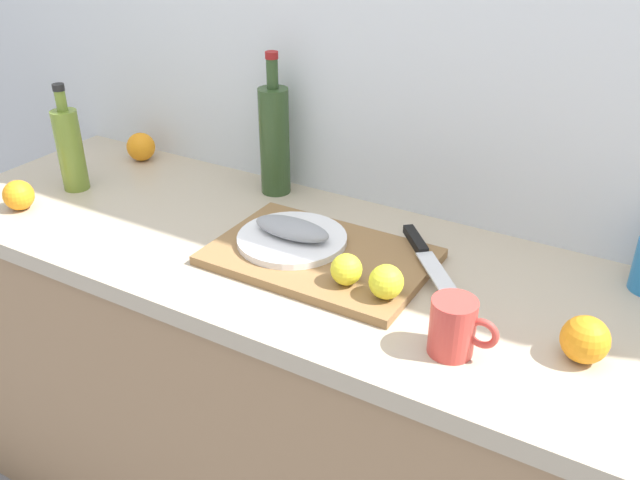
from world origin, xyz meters
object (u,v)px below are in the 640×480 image
(coffee_mug_0, at_px, (454,327))
(chef_knife, at_px, (423,252))
(white_plate, at_px, (292,239))
(olive_oil_bottle, at_px, (70,148))
(lemon_0, at_px, (346,269))
(wine_bottle, at_px, (274,139))
(fish_fillet, at_px, (291,229))
(orange_0, at_px, (141,147))
(cutting_board, at_px, (320,257))

(coffee_mug_0, bearing_deg, chef_knife, 122.27)
(white_plate, relative_size, olive_oil_bottle, 0.87)
(lemon_0, bearing_deg, wine_bottle, 139.38)
(wine_bottle, bearing_deg, lemon_0, -40.62)
(fish_fillet, distance_m, chef_knife, 0.28)
(orange_0, bearing_deg, wine_bottle, 1.83)
(fish_fillet, relative_size, chef_knife, 0.74)
(cutting_board, xyz_separation_m, orange_0, (-0.71, 0.23, 0.03))
(cutting_board, xyz_separation_m, lemon_0, (0.10, -0.08, 0.04))
(orange_0, bearing_deg, chef_knife, -8.54)
(wine_bottle, xyz_separation_m, coffee_mug_0, (0.62, -0.39, -0.09))
(lemon_0, bearing_deg, cutting_board, 143.38)
(olive_oil_bottle, distance_m, orange_0, 0.24)
(cutting_board, relative_size, lemon_0, 7.31)
(orange_0, bearing_deg, olive_oil_bottle, -92.52)
(fish_fillet, distance_m, wine_bottle, 0.32)
(lemon_0, bearing_deg, fish_fillet, 154.81)
(cutting_board, xyz_separation_m, fish_fillet, (-0.07, 0.01, 0.04))
(olive_oil_bottle, bearing_deg, cutting_board, -0.24)
(fish_fillet, bearing_deg, wine_bottle, 129.70)
(fish_fillet, relative_size, olive_oil_bottle, 0.65)
(fish_fillet, relative_size, wine_bottle, 0.50)
(fish_fillet, bearing_deg, white_plate, 0.00)
(cutting_board, height_order, lemon_0, lemon_0)
(white_plate, height_order, wine_bottle, wine_bottle)
(white_plate, xyz_separation_m, fish_fillet, (0.00, 0.00, 0.03))
(fish_fillet, bearing_deg, orange_0, 160.72)
(lemon_0, xyz_separation_m, olive_oil_bottle, (-0.83, 0.08, 0.06))
(chef_knife, relative_size, wine_bottle, 0.67)
(olive_oil_bottle, xyz_separation_m, orange_0, (0.01, 0.23, -0.07))
(cutting_board, bearing_deg, wine_bottle, 137.98)
(chef_knife, xyz_separation_m, orange_0, (-0.91, 0.14, 0.01))
(coffee_mug_0, bearing_deg, wine_bottle, 147.42)
(fish_fillet, xyz_separation_m, coffee_mug_0, (0.42, -0.16, -0.00))
(white_plate, xyz_separation_m, coffee_mug_0, (0.42, -0.16, 0.02))
(olive_oil_bottle, height_order, wine_bottle, wine_bottle)
(white_plate, distance_m, coffee_mug_0, 0.45)
(white_plate, relative_size, coffee_mug_0, 1.99)
(cutting_board, height_order, coffee_mug_0, coffee_mug_0)
(cutting_board, distance_m, wine_bottle, 0.39)
(cutting_board, relative_size, coffee_mug_0, 3.81)
(coffee_mug_0, bearing_deg, lemon_0, 163.23)
(cutting_board, xyz_separation_m, chef_knife, (0.19, 0.09, 0.02))
(chef_knife, distance_m, coffee_mug_0, 0.29)
(chef_knife, relative_size, olive_oil_bottle, 0.88)
(lemon_0, height_order, orange_0, lemon_0)
(chef_knife, relative_size, coffee_mug_0, 2.02)
(fish_fillet, height_order, olive_oil_bottle, olive_oil_bottle)
(fish_fillet, xyz_separation_m, lemon_0, (0.18, -0.08, -0.00))
(fish_fillet, bearing_deg, coffee_mug_0, -20.44)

